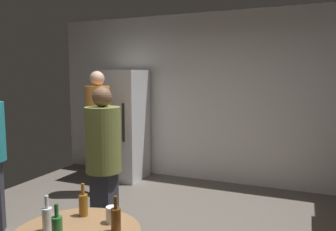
% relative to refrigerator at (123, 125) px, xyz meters
% --- Properties ---
extents(wall_back, '(5.32, 0.06, 2.70)m').
position_rel_refrigerator_xyz_m(wall_back, '(1.27, 0.43, 0.45)').
color(wall_back, silver).
rests_on(wall_back, ground_plane).
extents(refrigerator, '(0.70, 0.68, 1.80)m').
position_rel_refrigerator_xyz_m(refrigerator, '(0.00, 0.00, 0.00)').
color(refrigerator, silver).
rests_on(refrigerator, ground_plane).
extents(beer_bottle_amber, '(0.06, 0.06, 0.23)m').
position_rel_refrigerator_xyz_m(beer_bottle_amber, '(1.42, -2.96, -0.08)').
color(beer_bottle_amber, '#8C5919').
rests_on(beer_bottle_amber, foreground_table).
extents(beer_bottle_brown, '(0.06, 0.06, 0.23)m').
position_rel_refrigerator_xyz_m(beer_bottle_brown, '(1.76, -3.08, -0.08)').
color(beer_bottle_brown, '#593314').
rests_on(beer_bottle_brown, foreground_table).
extents(beer_bottle_green, '(0.06, 0.06, 0.23)m').
position_rel_refrigerator_xyz_m(beer_bottle_green, '(1.51, -3.32, -0.08)').
color(beer_bottle_green, '#26662D').
rests_on(beer_bottle_green, foreground_table).
extents(beer_bottle_clear, '(0.06, 0.06, 0.23)m').
position_rel_refrigerator_xyz_m(beer_bottle_clear, '(1.37, -3.24, -0.08)').
color(beer_bottle_clear, silver).
rests_on(beer_bottle_clear, foreground_table).
extents(plastic_cup_white, '(0.08, 0.08, 0.11)m').
position_rel_refrigerator_xyz_m(plastic_cup_white, '(1.67, -2.98, -0.11)').
color(plastic_cup_white, white).
rests_on(plastic_cup_white, foreground_table).
extents(person_in_olive_shirt, '(0.36, 0.36, 1.60)m').
position_rel_refrigerator_xyz_m(person_in_olive_shirt, '(1.05, -2.14, 0.03)').
color(person_in_olive_shirt, '#2D2D38').
rests_on(person_in_olive_shirt, ground_plane).
extents(person_in_orange_shirt, '(0.47, 0.47, 1.77)m').
position_rel_refrigerator_xyz_m(person_in_orange_shirt, '(0.10, -0.85, 0.14)').
color(person_in_orange_shirt, '#2D2D38').
rests_on(person_in_orange_shirt, ground_plane).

